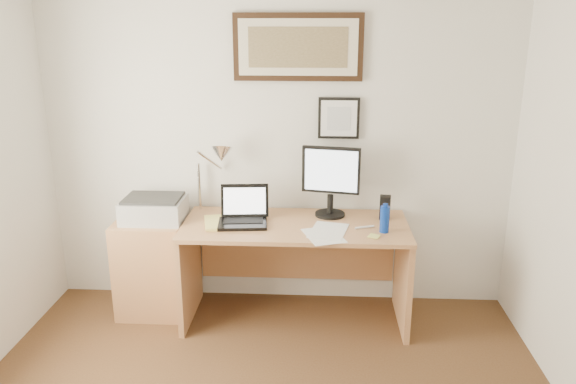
# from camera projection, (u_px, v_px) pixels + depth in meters

# --- Properties ---
(wall_back) EXTENTS (3.50, 0.02, 2.50)m
(wall_back) POSITION_uv_depth(u_px,v_px,m) (278.00, 144.00, 4.19)
(wall_back) COLOR silver
(wall_back) RESTS_ON ground
(side_cabinet) EXTENTS (0.50, 0.40, 0.73)m
(side_cabinet) POSITION_uv_depth(u_px,v_px,m) (153.00, 267.00, 4.19)
(side_cabinet) COLOR #AD7448
(side_cabinet) RESTS_ON floor
(water_bottle) EXTENTS (0.06, 0.06, 0.18)m
(water_bottle) POSITION_uv_depth(u_px,v_px,m) (385.00, 219.00, 3.80)
(water_bottle) COLOR #0B2E97
(water_bottle) RESTS_ON desk
(bottle_cap) EXTENTS (0.03, 0.03, 0.02)m
(bottle_cap) POSITION_uv_depth(u_px,v_px,m) (385.00, 205.00, 3.77)
(bottle_cap) COLOR #0B2E97
(bottle_cap) RESTS_ON water_bottle
(speaker) EXTENTS (0.08, 0.08, 0.17)m
(speaker) POSITION_uv_depth(u_px,v_px,m) (385.00, 207.00, 4.06)
(speaker) COLOR black
(speaker) RESTS_ON desk
(paper_sheet_a) EXTENTS (0.32, 0.38, 0.00)m
(paper_sheet_a) POSITION_uv_depth(u_px,v_px,m) (323.00, 236.00, 3.76)
(paper_sheet_a) COLOR white
(paper_sheet_a) RESTS_ON desk
(paper_sheet_b) EXTENTS (0.30, 0.38, 0.00)m
(paper_sheet_b) POSITION_uv_depth(u_px,v_px,m) (328.00, 231.00, 3.84)
(paper_sheet_b) COLOR white
(paper_sheet_b) RESTS_ON desk
(sticky_pad) EXTENTS (0.09, 0.09, 0.01)m
(sticky_pad) POSITION_uv_depth(u_px,v_px,m) (374.00, 236.00, 3.73)
(sticky_pad) COLOR #DDDF69
(sticky_pad) RESTS_ON desk
(marker_pen) EXTENTS (0.14, 0.06, 0.02)m
(marker_pen) POSITION_uv_depth(u_px,v_px,m) (365.00, 227.00, 3.89)
(marker_pen) COLOR white
(marker_pen) RESTS_ON desk
(book) EXTENTS (0.28, 0.33, 0.02)m
(book) POSITION_uv_depth(u_px,v_px,m) (205.00, 223.00, 3.95)
(book) COLOR #E7DA6D
(book) RESTS_ON desk
(desk) EXTENTS (1.60, 0.70, 0.75)m
(desk) POSITION_uv_depth(u_px,v_px,m) (296.00, 250.00, 4.12)
(desk) COLOR #AD7448
(desk) RESTS_ON floor
(laptop) EXTENTS (0.36, 0.33, 0.26)m
(laptop) POSITION_uv_depth(u_px,v_px,m) (243.00, 215.00, 3.98)
(laptop) COLOR black
(laptop) RESTS_ON desk
(lcd_monitor) EXTENTS (0.42, 0.22, 0.52)m
(lcd_monitor) POSITION_uv_depth(u_px,v_px,m) (331.00, 178.00, 4.05)
(lcd_monitor) COLOR black
(lcd_monitor) RESTS_ON desk
(printer) EXTENTS (0.44, 0.34, 0.18)m
(printer) POSITION_uv_depth(u_px,v_px,m) (154.00, 209.00, 4.08)
(printer) COLOR #ACACAE
(printer) RESTS_ON side_cabinet
(desk_lamp) EXTENTS (0.29, 0.27, 0.53)m
(desk_lamp) POSITION_uv_depth(u_px,v_px,m) (219.00, 157.00, 4.05)
(desk_lamp) COLOR silver
(desk_lamp) RESTS_ON desk
(picture_large) EXTENTS (0.92, 0.04, 0.47)m
(picture_large) POSITION_uv_depth(u_px,v_px,m) (298.00, 47.00, 3.95)
(picture_large) COLOR black
(picture_large) RESTS_ON wall_back
(picture_small) EXTENTS (0.30, 0.03, 0.30)m
(picture_small) POSITION_uv_depth(u_px,v_px,m) (339.00, 118.00, 4.08)
(picture_small) COLOR black
(picture_small) RESTS_ON wall_back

